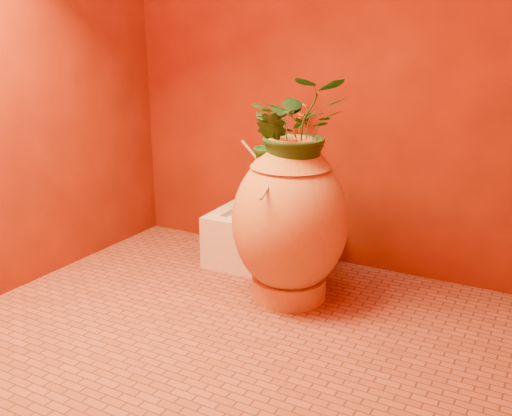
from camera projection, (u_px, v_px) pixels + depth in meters
The scene contains 11 objects.
floor at pixel (234, 326), 2.68m from camera, with size 2.50×2.50×0.00m, color brown.
wall_back at pixel (324, 47), 3.16m from camera, with size 2.50×0.02×2.50m, color #581505.
wall_left at pixel (20, 48), 2.89m from camera, with size 0.02×2.00×2.50m, color #581505.
amphora at pixel (290, 221), 2.87m from camera, with size 0.61×0.62×0.84m.
stone_basin at pixel (268, 241), 3.37m from camera, with size 0.69×0.48×0.31m.
wine_bottle_a at pixel (258, 218), 3.32m from camera, with size 0.08×0.08×0.34m.
wine_bottle_b at pixel (248, 212), 3.42m from camera, with size 0.08×0.08×0.34m.
wine_bottle_c at pixel (270, 225), 3.22m from camera, with size 0.08×0.08×0.33m.
wall_tap at pixel (301, 118), 3.24m from camera, with size 0.07×0.16×0.17m.
plant_main at pixel (298, 129), 2.73m from camera, with size 0.46×0.40×0.51m, color #184419.
plant_side at pixel (270, 144), 2.77m from camera, with size 0.18×0.14×0.32m, color #184419.
Camera 1 is at (1.25, -2.06, 1.31)m, focal length 40.00 mm.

